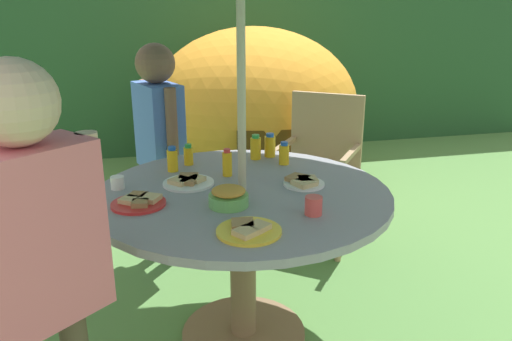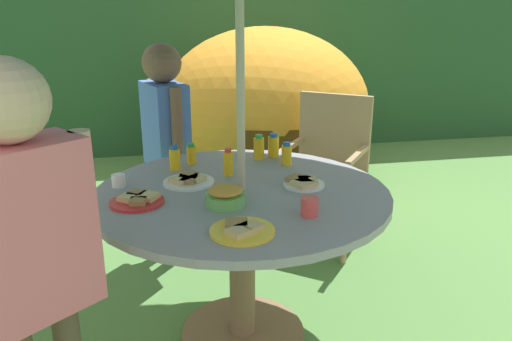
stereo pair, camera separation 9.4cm
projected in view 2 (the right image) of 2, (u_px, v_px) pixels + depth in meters
The scene contains 20 objects.
ground_plane at pixel (243, 337), 2.38m from camera, with size 10.00×10.00×0.02m, color #548442.
hedge_backdrop at pixel (188, 67), 5.46m from camera, with size 9.00×0.70×1.78m, color #234C28.
garden_table at pixel (242, 224), 2.19m from camera, with size 1.29×1.29×0.75m.
wooden_chair at pixel (328, 162), 3.25m from camera, with size 0.67×0.67×0.98m.
dome_tent at pixel (265, 107), 4.36m from camera, with size 2.07×2.07×1.37m.
child_in_blue_shirt at pixel (165, 126), 2.90m from camera, with size 0.29×0.43×1.33m.
child_in_pink_shirt at pixel (26, 233), 1.42m from camera, with size 0.41×0.38×1.39m.
snack_bowl at pixel (226, 196), 1.96m from camera, with size 0.16×0.16×0.08m.
plate_back_edge at pixel (303, 183), 2.18m from camera, with size 0.19×0.19×0.03m.
plate_near_left at pixel (242, 230), 1.72m from camera, with size 0.23×0.23×0.03m.
plate_near_right at pixel (138, 200), 1.99m from camera, with size 0.22×0.22×0.03m.
plate_center_back at pixel (188, 181), 2.22m from camera, with size 0.23×0.23×0.03m.
juice_bottle_far_left at pixel (273, 146), 2.60m from camera, with size 0.06×0.06×0.13m.
juice_bottle_far_right at pixel (175, 159), 2.39m from camera, with size 0.05×0.05×0.12m.
juice_bottle_center_front at pixel (287, 154), 2.47m from camera, with size 0.05×0.05×0.12m.
juice_bottle_mid_left at pixel (228, 163), 2.31m from camera, with size 0.05×0.05×0.13m.
juice_bottle_mid_right at pixel (191, 154), 2.49m from camera, with size 0.05×0.05×0.11m.
juice_bottle_front_edge at pixel (259, 148), 2.57m from camera, with size 0.06×0.06×0.13m.
cup_near at pixel (310, 207), 1.86m from camera, with size 0.07×0.07×0.07m, color #E04C47.
cup_far at pixel (119, 181), 2.17m from camera, with size 0.06×0.06×0.06m, color white.
Camera 2 is at (-0.32, -1.98, 1.50)m, focal length 34.32 mm.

